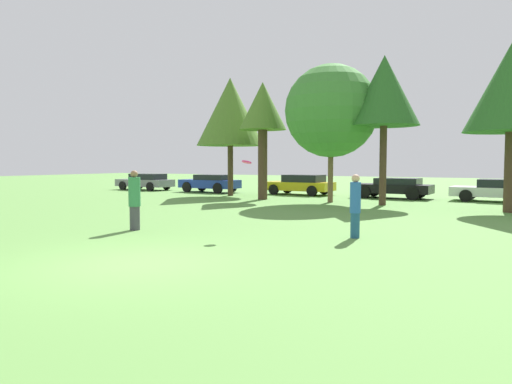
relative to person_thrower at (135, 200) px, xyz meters
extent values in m
plane|color=#5B8E42|center=(3.31, -3.54, -0.90)|extent=(120.00, 120.00, 0.00)
cylinder|color=#3F3F47|center=(0.00, 0.00, -0.54)|extent=(0.30, 0.30, 0.72)
cylinder|color=#337F4C|center=(0.00, 0.00, 0.25)|extent=(0.36, 0.36, 0.88)
sphere|color=#8C6647|center=(0.00, 0.00, 0.79)|extent=(0.21, 0.21, 0.21)
cylinder|color=navy|center=(6.25, 1.74, -0.56)|extent=(0.25, 0.25, 0.68)
cylinder|color=#2659A5|center=(6.25, 1.74, 0.19)|extent=(0.29, 0.29, 0.83)
sphere|color=tan|center=(6.25, 1.74, 0.70)|extent=(0.22, 0.22, 0.22)
cylinder|color=#F21E72|center=(3.35, 0.94, 1.14)|extent=(0.28, 0.27, 0.12)
cylinder|color=#473323|center=(-5.23, 13.82, 0.63)|extent=(0.33, 0.33, 3.06)
cone|color=#4C7528|center=(-5.23, 13.82, 4.20)|extent=(4.09, 4.09, 4.09)
cylinder|color=#473323|center=(-2.13, 12.18, 1.00)|extent=(0.51, 0.51, 3.81)
cone|color=#4C7528|center=(-2.13, 12.18, 4.20)|extent=(2.58, 2.58, 2.58)
cylinder|color=brown|center=(1.79, 12.17, 0.76)|extent=(0.27, 0.27, 3.33)
sphere|color=#3D7F33|center=(1.79, 12.17, 3.72)|extent=(4.67, 4.67, 4.67)
cylinder|color=#473323|center=(4.50, 11.87, 0.97)|extent=(0.33, 0.33, 3.75)
cone|color=#286023|center=(4.50, 11.87, 4.50)|extent=(3.30, 3.30, 3.30)
cylinder|color=#473323|center=(9.85, 11.13, 0.73)|extent=(0.51, 0.51, 3.27)
cube|color=slate|center=(-14.06, 15.94, -0.38)|extent=(4.56, 1.91, 0.52)
cube|color=black|center=(-13.72, 15.93, 0.09)|extent=(2.54, 1.61, 0.42)
cylinder|color=black|center=(-15.49, 15.17, -0.59)|extent=(0.64, 0.23, 0.63)
cylinder|color=black|center=(-15.41, 16.86, -0.59)|extent=(0.64, 0.23, 0.63)
cylinder|color=black|center=(-12.71, 15.03, -0.59)|extent=(0.64, 0.23, 0.63)
cylinder|color=black|center=(-12.63, 16.72, -0.59)|extent=(0.64, 0.23, 0.63)
cube|color=#1E389E|center=(-8.22, 15.91, -0.32)|extent=(4.27, 1.85, 0.55)
cube|color=black|center=(-7.90, 15.89, 0.13)|extent=(2.38, 1.56, 0.35)
cylinder|color=black|center=(-9.56, 15.15, -0.55)|extent=(0.72, 0.21, 0.71)
cylinder|color=black|center=(-9.48, 16.79, -0.55)|extent=(0.72, 0.21, 0.71)
cylinder|color=black|center=(-6.96, 15.02, -0.55)|extent=(0.72, 0.21, 0.71)
cylinder|color=black|center=(-6.88, 16.67, -0.55)|extent=(0.72, 0.21, 0.71)
cube|color=gold|center=(-1.92, 16.71, -0.36)|extent=(4.35, 2.06, 0.53)
cube|color=black|center=(-1.60, 16.69, 0.13)|extent=(2.42, 1.74, 0.45)
cylinder|color=black|center=(-3.28, 15.84, -0.58)|extent=(0.66, 0.24, 0.65)
cylinder|color=black|center=(-3.19, 17.70, -0.58)|extent=(0.66, 0.24, 0.65)
cylinder|color=black|center=(-0.64, 15.71, -0.58)|extent=(0.66, 0.24, 0.65)
cylinder|color=black|center=(-0.55, 17.57, -0.58)|extent=(0.66, 0.24, 0.65)
cube|color=black|center=(3.92, 16.51, -0.35)|extent=(4.37, 1.97, 0.49)
cube|color=black|center=(4.24, 16.49, 0.07)|extent=(2.43, 1.67, 0.35)
cylinder|color=black|center=(2.55, 15.69, -0.55)|extent=(0.72, 0.22, 0.71)
cylinder|color=black|center=(2.63, 17.45, -0.55)|extent=(0.72, 0.22, 0.71)
cylinder|color=black|center=(5.20, 15.56, -0.55)|extent=(0.72, 0.22, 0.71)
cylinder|color=black|center=(5.29, 17.32, -0.55)|extent=(0.72, 0.22, 0.71)
cube|color=silver|center=(9.22, 16.73, -0.39)|extent=(4.50, 2.09, 0.49)
cube|color=black|center=(9.55, 16.71, 0.05)|extent=(2.50, 1.77, 0.41)
cylinder|color=black|center=(7.81, 15.86, -0.59)|extent=(0.64, 0.22, 0.63)
cylinder|color=black|center=(7.90, 17.73, -0.59)|extent=(0.64, 0.22, 0.63)
camera|label=1|loc=(9.97, -10.54, 1.13)|focal=32.96mm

